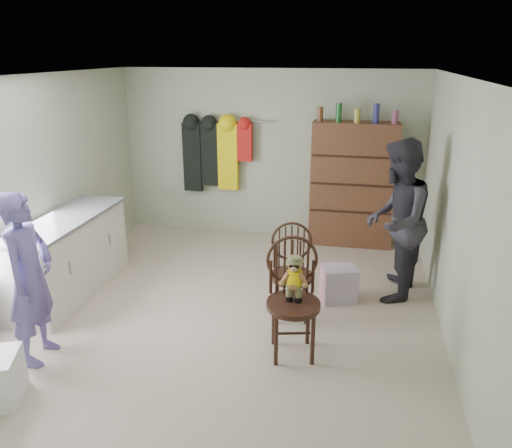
% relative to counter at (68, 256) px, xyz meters
% --- Properties ---
extents(ground_plane, '(5.00, 5.00, 0.00)m').
position_rel_counter_xyz_m(ground_plane, '(1.95, 0.00, -0.47)').
color(ground_plane, beige).
rests_on(ground_plane, ground).
extents(room_walls, '(5.00, 5.00, 5.00)m').
position_rel_counter_xyz_m(room_walls, '(1.95, 0.53, 1.11)').
color(room_walls, '#B3B99B').
rests_on(room_walls, ground).
extents(counter, '(0.64, 1.86, 0.94)m').
position_rel_counter_xyz_m(counter, '(0.00, 0.00, 0.00)').
color(counter, silver).
rests_on(counter, ground).
extents(chair_front, '(0.60, 0.60, 1.13)m').
position_rel_counter_xyz_m(chair_front, '(2.73, -0.69, 0.18)').
color(chair_front, black).
rests_on(chair_front, ground).
extents(chair_far, '(0.52, 0.52, 1.02)m').
position_rel_counter_xyz_m(chair_far, '(2.62, 0.02, 0.08)').
color(chair_far, black).
rests_on(chair_far, ground).
extents(striped_bag, '(0.46, 0.40, 0.41)m').
position_rel_counter_xyz_m(striped_bag, '(3.12, 0.44, -0.27)').
color(striped_bag, '#E5727E').
rests_on(striped_bag, ground).
extents(person_left, '(0.44, 0.62, 1.61)m').
position_rel_counter_xyz_m(person_left, '(0.43, -1.25, 0.33)').
color(person_left, '#61549B').
rests_on(person_left, ground).
extents(person_right, '(0.87, 1.02, 1.85)m').
position_rel_counter_xyz_m(person_right, '(3.71, 0.69, 0.45)').
color(person_right, '#2D2B33').
rests_on(person_right, ground).
extents(dresser, '(1.20, 0.39, 2.06)m').
position_rel_counter_xyz_m(dresser, '(3.20, 2.30, 0.44)').
color(dresser, brown).
rests_on(dresser, ground).
extents(coat_rack, '(1.42, 0.12, 1.09)m').
position_rel_counter_xyz_m(coat_rack, '(1.12, 2.38, 0.78)').
color(coat_rack, '#99999E').
rests_on(coat_rack, ground).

